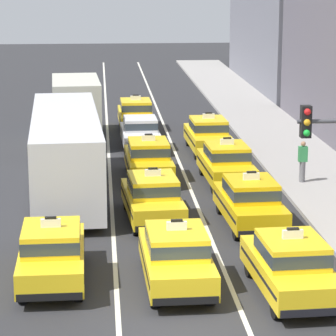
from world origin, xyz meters
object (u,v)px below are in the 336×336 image
at_px(sedan_center_fourth, 140,132).
at_px(bus_left_second, 66,150).
at_px(taxi_left_nearest, 52,252).
at_px(pedestrian_mid_block, 303,161).
at_px(taxi_right_fourth, 208,134).
at_px(taxi_right_second, 250,201).
at_px(taxi_center_fifth, 136,114).
at_px(taxi_right_third, 226,163).
at_px(taxi_center_second, 153,197).
at_px(taxi_right_nearest, 291,265).
at_px(taxi_center_nearest, 176,256).
at_px(taxi_center_third, 148,158).
at_px(box_truck_left_third, 76,106).

bearing_deg(sedan_center_fourth, bus_left_second, -111.51).
bearing_deg(taxi_left_nearest, pedestrian_mid_block, 46.71).
relative_size(taxi_left_nearest, taxi_right_fourth, 1.00).
bearing_deg(sedan_center_fourth, taxi_right_second, -76.26).
xyz_separation_m(taxi_center_fifth, taxi_right_third, (3.20, -12.12, 0.00)).
bearing_deg(taxi_right_third, taxi_right_fourth, 89.87).
xyz_separation_m(taxi_left_nearest, taxi_center_fifth, (3.36, 22.89, 0.00)).
relative_size(taxi_left_nearest, pedestrian_mid_block, 2.72).
height_order(sedan_center_fourth, taxi_center_fifth, taxi_center_fifth).
relative_size(taxi_center_fifth, taxi_right_third, 0.99).
bearing_deg(taxi_left_nearest, bus_left_second, 89.57).
height_order(taxi_center_second, taxi_right_fourth, same).
distance_m(taxi_right_third, taxi_right_fourth, 6.09).
relative_size(sedan_center_fourth, taxi_right_third, 0.94).
bearing_deg(taxi_right_nearest, taxi_right_third, 89.70).
bearing_deg(pedestrian_mid_block, taxi_left_nearest, -133.29).
relative_size(bus_left_second, taxi_right_second, 2.45).
xyz_separation_m(taxi_center_nearest, taxi_center_third, (-0.06, 12.35, 0.00)).
height_order(taxi_left_nearest, taxi_right_fourth, same).
height_order(sedan_center_fourth, taxi_right_nearest, taxi_right_nearest).
bearing_deg(taxi_center_fifth, taxi_right_third, -75.18).
distance_m(box_truck_left_third, sedan_center_fourth, 4.04).
height_order(box_truck_left_third, taxi_right_fourth, box_truck_left_third).
height_order(taxi_left_nearest, taxi_center_third, same).
xyz_separation_m(box_truck_left_third, taxi_center_second, (3.02, -14.45, -0.90)).
distance_m(taxi_left_nearest, sedan_center_fourth, 18.12).
height_order(taxi_left_nearest, pedestrian_mid_block, taxi_left_nearest).
height_order(taxi_center_fifth, taxi_right_second, same).
xyz_separation_m(taxi_left_nearest, bus_left_second, (0.07, 9.47, 0.94)).
xyz_separation_m(taxi_center_nearest, taxi_center_second, (-0.27, 6.23, 0.00)).
relative_size(taxi_center_second, taxi_right_fourth, 1.01).
height_order(box_truck_left_third, pedestrian_mid_block, box_truck_left_third).
bearing_deg(taxi_center_fifth, taxi_center_nearest, -89.70).
height_order(taxi_right_second, pedestrian_mid_block, taxi_right_second).
bearing_deg(taxi_center_second, taxi_right_third, 56.61).
height_order(taxi_left_nearest, sedan_center_fourth, taxi_left_nearest).
bearing_deg(taxi_right_nearest, taxi_right_fourth, 89.76).
relative_size(taxi_left_nearest, taxi_center_nearest, 1.00).
relative_size(taxi_center_second, taxi_center_third, 1.01).
distance_m(taxi_center_nearest, taxi_right_fourth, 17.68).
xyz_separation_m(box_truck_left_third, taxi_right_fourth, (6.39, -3.27, -0.90)).
height_order(sedan_center_fourth, taxi_right_fourth, taxi_right_fourth).
distance_m(taxi_center_second, sedan_center_fourth, 12.12).
xyz_separation_m(sedan_center_fourth, taxi_right_fourth, (3.22, -0.94, 0.03)).
relative_size(taxi_right_nearest, taxi_right_fourth, 1.01).
xyz_separation_m(bus_left_second, pedestrian_mid_block, (9.54, 0.74, -0.81)).
distance_m(taxi_center_fifth, taxi_right_nearest, 24.64).
bearing_deg(taxi_center_third, box_truck_left_third, 111.15).
xyz_separation_m(taxi_right_nearest, taxi_right_second, (0.02, 6.43, 0.00)).
xyz_separation_m(taxi_left_nearest, taxi_center_third, (3.41, 11.80, 0.00)).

